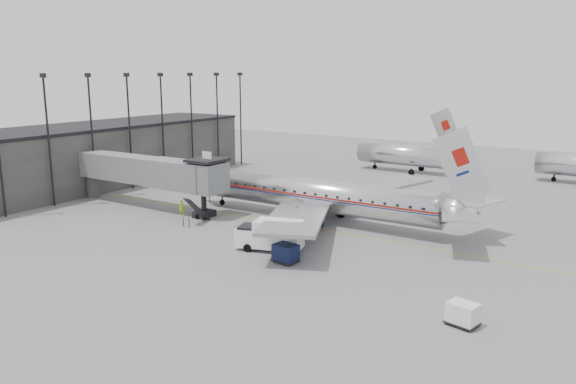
# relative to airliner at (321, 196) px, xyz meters

# --- Properties ---
(ground) EXTENTS (160.00, 160.00, 0.00)m
(ground) POSITION_rel_airliner_xyz_m (-2.16, -9.00, -2.72)
(ground) COLOR slate
(ground) RESTS_ON ground
(terminal) EXTENTS (12.00, 46.00, 8.00)m
(terminal) POSITION_rel_airliner_xyz_m (-36.16, 1.00, 1.28)
(terminal) COLOR #373532
(terminal) RESTS_ON ground
(apron_line) EXTENTS (60.00, 0.15, 0.01)m
(apron_line) POSITION_rel_airliner_xyz_m (0.84, -3.00, -2.71)
(apron_line) COLOR gold
(apron_line) RESTS_ON ground
(jet_bridge) EXTENTS (21.00, 6.20, 7.10)m
(jet_bridge) POSITION_rel_airliner_xyz_m (-18.82, -5.33, 1.46)
(jet_bridge) COLOR slate
(jet_bridge) RESTS_ON ground
(floodlight_masts) EXTENTS (0.90, 42.25, 15.25)m
(floodlight_masts) POSITION_rel_airliner_xyz_m (-29.66, 4.00, 5.65)
(floodlight_masts) COLOR black
(floodlight_masts) RESTS_ON ground
(distant_aircraft_near) EXTENTS (16.39, 3.20, 10.26)m
(distant_aircraft_near) POSITION_rel_airliner_xyz_m (-3.95, 33.00, 0.02)
(distant_aircraft_near) COLOR silver
(distant_aircraft_near) RESTS_ON ground
(airliner) EXTENTS (34.11, 31.64, 10.80)m
(airliner) POSITION_rel_airliner_xyz_m (0.00, 0.00, 0.00)
(airliner) COLOR silver
(airliner) RESTS_ON ground
(service_van) EXTENTS (6.20, 3.68, 2.74)m
(service_van) POSITION_rel_airliner_xyz_m (1.12, -11.02, -1.28)
(service_van) COLOR white
(service_van) RESTS_ON ground
(baggage_cart_navy) EXTENTS (2.19, 1.79, 1.56)m
(baggage_cart_navy) POSITION_rel_airliner_xyz_m (4.02, -13.02, -1.88)
(baggage_cart_navy) COLOR black
(baggage_cart_navy) RESTS_ON ground
(baggage_cart_white) EXTENTS (2.13, 1.79, 1.47)m
(baggage_cart_white) POSITION_rel_airliner_xyz_m (19.61, -16.89, -1.94)
(baggage_cart_white) COLOR white
(baggage_cart_white) RESTS_ON ground
(ramp_worker) EXTENTS (0.70, 0.67, 1.62)m
(ramp_worker) POSITION_rel_airliner_xyz_m (-14.16, -6.00, -1.91)
(ramp_worker) COLOR #B8F11C
(ramp_worker) RESTS_ON ground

